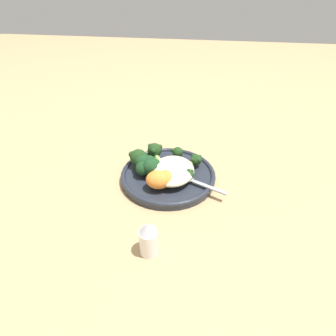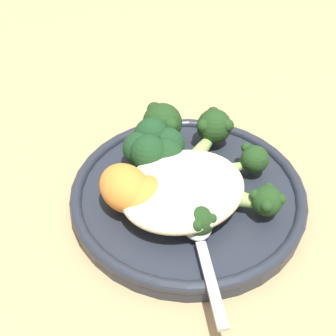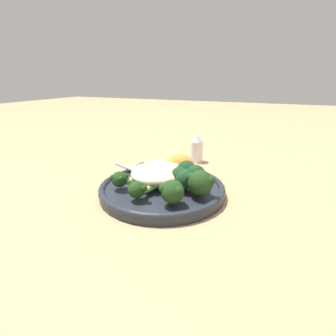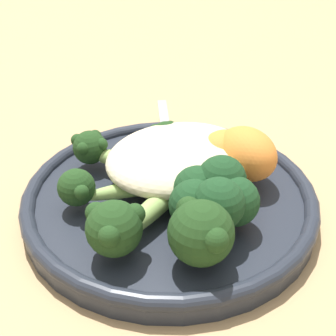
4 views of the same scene
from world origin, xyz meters
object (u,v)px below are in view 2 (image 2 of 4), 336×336
plate (188,195)px  quinoa_mound (179,188)px  broccoli_stalk_3 (209,135)px  sweet_potato_chunk_1 (125,188)px  kale_tuft (155,147)px  broccoli_stalk_4 (164,133)px  broccoli_stalk_0 (195,213)px  sweet_potato_chunk_0 (145,196)px  broccoli_stalk_2 (232,165)px  broccoli_stalk_1 (236,196)px  spoon (199,237)px

plate → quinoa_mound: (-0.02, -0.01, 0.03)m
broccoli_stalk_3 → sweet_potato_chunk_1: bearing=165.4°
kale_tuft → broccoli_stalk_4: bearing=39.5°
quinoa_mound → broccoli_stalk_0: size_ratio=1.60×
broccoli_stalk_3 → broccoli_stalk_4: 0.05m
sweet_potato_chunk_0 → quinoa_mound: bearing=-11.7°
kale_tuft → broccoli_stalk_2: bearing=-43.3°
broccoli_stalk_0 → kale_tuft: size_ratio=1.18×
broccoli_stalk_3 → broccoli_stalk_4: bearing=118.5°
broccoli_stalk_4 → sweet_potato_chunk_1: size_ratio=2.18×
broccoli_stalk_2 → kale_tuft: bearing=146.4°
sweet_potato_chunk_1 → kale_tuft: (0.05, 0.04, -0.00)m
broccoli_stalk_1 → spoon: 0.06m
broccoli_stalk_4 → spoon: (-0.04, -0.13, -0.01)m
broccoli_stalk_0 → broccoli_stalk_2: same height
broccoli_stalk_1 → broccoli_stalk_2: same height
sweet_potato_chunk_1 → spoon: size_ratio=0.46×
plate → sweet_potato_chunk_0: (-0.05, -0.00, 0.03)m
plate → broccoli_stalk_2: 0.05m
broccoli_stalk_3 → kale_tuft: size_ratio=1.67×
broccoli_stalk_0 → sweet_potato_chunk_0: bearing=-133.3°
kale_tuft → spoon: (-0.02, -0.11, -0.02)m
plate → quinoa_mound: bearing=-148.9°
spoon → quinoa_mound: bearing=-169.2°
quinoa_mound → broccoli_stalk_4: (0.03, 0.08, 0.00)m
sweet_potato_chunk_0 → kale_tuft: kale_tuft is taller
quinoa_mound → broccoli_stalk_1: quinoa_mound is taller
broccoli_stalk_0 → broccoli_stalk_3: (0.07, 0.08, 0.00)m
kale_tuft → broccoli_stalk_3: bearing=-6.5°
plate → sweet_potato_chunk_0: 0.06m
quinoa_mound → sweet_potato_chunk_0: (-0.03, 0.01, 0.00)m
quinoa_mound → broccoli_stalk_3: size_ratio=1.13×
broccoli_stalk_1 → sweet_potato_chunk_0: sweet_potato_chunk_0 is taller
broccoli_stalk_0 → spoon: (-0.01, -0.02, -0.01)m
broccoli_stalk_1 → broccoli_stalk_2: (0.02, 0.04, -0.00)m
broccoli_stalk_2 → kale_tuft: size_ratio=1.90×
sweet_potato_chunk_1 → spoon: sweet_potato_chunk_1 is taller
broccoli_stalk_4 → quinoa_mound: bearing=-178.2°
broccoli_stalk_1 → kale_tuft: bearing=161.1°
broccoli_stalk_4 → sweet_potato_chunk_0: bearing=161.3°
broccoli_stalk_1 → sweet_potato_chunk_1: (-0.09, 0.05, 0.01)m
broccoli_stalk_2 → sweet_potato_chunk_0: size_ratio=2.63×
broccoli_stalk_0 → sweet_potato_chunk_1: (-0.04, 0.05, 0.01)m
broccoli_stalk_2 → spoon: 0.09m
broccoli_stalk_2 → broccoli_stalk_4: 0.08m
broccoli_stalk_4 → sweet_potato_chunk_0: 0.10m
plate → broccoli_stalk_1: size_ratio=2.30×
broccoli_stalk_0 → sweet_potato_chunk_1: sweet_potato_chunk_1 is taller
sweet_potato_chunk_1 → sweet_potato_chunk_0: bearing=-53.0°
broccoli_stalk_4 → broccoli_stalk_3: bearing=-99.4°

